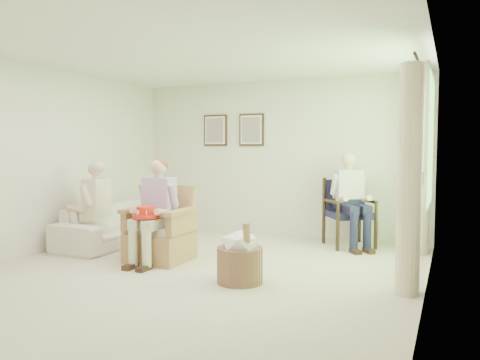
{
  "coord_description": "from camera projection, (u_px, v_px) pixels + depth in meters",
  "views": [
    {
      "loc": [
        2.72,
        -4.72,
        1.48
      ],
      "look_at": [
        0.18,
        0.85,
        1.05
      ],
      "focal_mm": 35.0,
      "sensor_mm": 36.0,
      "label": 1
    }
  ],
  "objects": [
    {
      "name": "floor",
      "position": [
        196.0,
        273.0,
        5.51
      ],
      "size": [
        5.5,
        5.5,
        0.0
      ],
      "primitive_type": "plane",
      "color": "beige",
      "rests_on": "ground"
    },
    {
      "name": "back_wall",
      "position": [
        277.0,
        158.0,
        7.91
      ],
      "size": [
        5.0,
        0.04,
        2.6
      ],
      "primitive_type": "cube",
      "color": "silver",
      "rests_on": "ground"
    },
    {
      "name": "left_wall",
      "position": [
        38.0,
        160.0,
        6.45
      ],
      "size": [
        0.04,
        5.5,
        2.6
      ],
      "primitive_type": "cube",
      "color": "silver",
      "rests_on": "ground"
    },
    {
      "name": "right_wall",
      "position": [
        427.0,
        166.0,
        4.38
      ],
      "size": [
        0.04,
        5.5,
        2.6
      ],
      "primitive_type": "cube",
      "color": "silver",
      "rests_on": "ground"
    },
    {
      "name": "ceiling",
      "position": [
        195.0,
        49.0,
        5.33
      ],
      "size": [
        5.0,
        5.5,
        0.02
      ],
      "primitive_type": "cube",
      "color": "white",
      "rests_on": "back_wall"
    },
    {
      "name": "window",
      "position": [
        430.0,
        138.0,
        5.47
      ],
      "size": [
        0.13,
        2.5,
        1.63
      ],
      "color": "#2D6B23",
      "rests_on": "right_wall"
    },
    {
      "name": "curtain_left",
      "position": [
        409.0,
        180.0,
        4.66
      ],
      "size": [
        0.34,
        0.34,
        2.3
      ],
      "primitive_type": "cylinder",
      "color": "beige",
      "rests_on": "ground"
    },
    {
      "name": "curtain_right",
      "position": [
        421.0,
        171.0,
        6.44
      ],
      "size": [
        0.34,
        0.34,
        2.3
      ],
      "primitive_type": "cylinder",
      "color": "beige",
      "rests_on": "ground"
    },
    {
      "name": "framed_print_left",
      "position": [
        215.0,
        130.0,
        8.32
      ],
      "size": [
        0.45,
        0.05,
        0.55
      ],
      "color": "#382114",
      "rests_on": "back_wall"
    },
    {
      "name": "framed_print_right",
      "position": [
        251.0,
        130.0,
        8.03
      ],
      "size": [
        0.45,
        0.05,
        0.55
      ],
      "color": "#382114",
      "rests_on": "back_wall"
    },
    {
      "name": "wicker_armchair",
      "position": [
        161.0,
        237.0,
        6.11
      ],
      "size": [
        0.76,
        0.75,
        0.97
      ],
      "rotation": [
        0.0,
        0.0,
        0.02
      ],
      "color": "tan",
      "rests_on": "ground"
    },
    {
      "name": "wood_armchair",
      "position": [
        350.0,
        210.0,
        7.04
      ],
      "size": [
        0.64,
        0.6,
        0.99
      ],
      "rotation": [
        0.0,
        0.0,
        0.62
      ],
      "color": "black",
      "rests_on": "ground"
    },
    {
      "name": "sofa",
      "position": [
        117.0,
        224.0,
        7.18
      ],
      "size": [
        2.05,
        0.8,
        0.6
      ],
      "primitive_type": "imported",
      "rotation": [
        0.0,
        0.0,
        1.57
      ],
      "color": "silver",
      "rests_on": "ground"
    },
    {
      "name": "person_wicker",
      "position": [
        155.0,
        204.0,
        5.96
      ],
      "size": [
        0.4,
        0.62,
        1.32
      ],
      "rotation": [
        0.0,
        0.0,
        0.02
      ],
      "color": "beige",
      "rests_on": "ground"
    },
    {
      "name": "person_dark",
      "position": [
        348.0,
        193.0,
        6.87
      ],
      "size": [
        0.4,
        0.63,
        1.37
      ],
      "rotation": [
        0.0,
        0.0,
        0.62
      ],
      "color": "#191836",
      "rests_on": "ground"
    },
    {
      "name": "person_sofa",
      "position": [
        92.0,
        201.0,
        6.66
      ],
      "size": [
        0.42,
        0.63,
        1.26
      ],
      "rotation": [
        0.0,
        0.0,
        -1.4
      ],
      "color": "beige",
      "rests_on": "ground"
    },
    {
      "name": "red_hat",
      "position": [
        146.0,
        213.0,
        5.78
      ],
      "size": [
        0.34,
        0.34,
        0.14
      ],
      "color": "red",
      "rests_on": "person_wicker"
    },
    {
      "name": "hatbox",
      "position": [
        240.0,
        257.0,
        5.09
      ],
      "size": [
        0.53,
        0.53,
        0.74
      ],
      "color": "#A7755A",
      "rests_on": "ground"
    }
  ]
}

